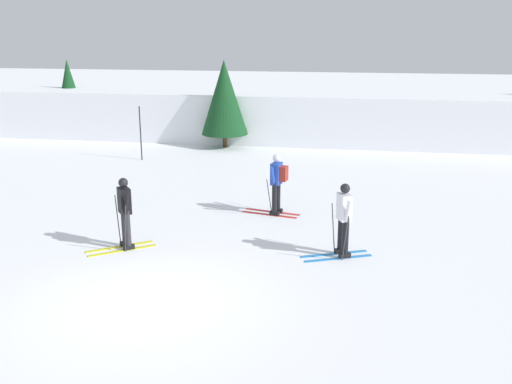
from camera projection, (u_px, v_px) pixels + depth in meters
The scene contains 8 objects.
ground_plane at pixel (145, 302), 10.98m from camera, with size 120.00×120.00×0.00m, color white.
far_snow_ridge at pixel (282, 108), 29.59m from camera, with size 80.00×9.78×2.17m, color white.
skier_white at pixel (343, 218), 12.96m from camera, with size 1.61×0.98×1.71m.
skier_blue at pixel (277, 181), 15.90m from camera, with size 1.64×0.99×1.71m.
skier_black at pixel (125, 211), 13.43m from camera, with size 1.50×1.25×1.71m.
trail_marker_pole at pixel (141, 133), 22.55m from camera, with size 0.05×0.05×2.11m, color black.
conifer_far_left at pixel (224, 97), 24.69m from camera, with size 2.00×2.00×3.73m.
conifer_far_right at pixel (69, 91), 28.42m from camera, with size 1.45×1.45×3.56m.
Camera 1 is at (3.79, -9.48, 5.02)m, focal length 40.61 mm.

